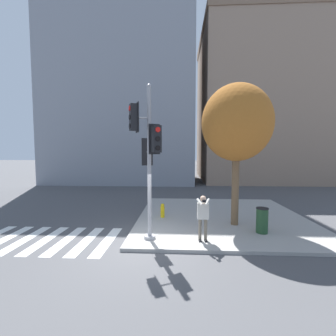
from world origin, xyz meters
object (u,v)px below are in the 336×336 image
traffic_signal_pole (147,150)px  street_tree (237,123)px  fire_hydrant (163,210)px  person_photographer (203,214)px  trash_bin (262,220)px

traffic_signal_pole → street_tree: size_ratio=0.92×
street_tree → fire_hydrant: 5.25m
street_tree → fire_hydrant: (-3.23, 0.91, -4.04)m
fire_hydrant → traffic_signal_pole: bearing=-97.1°
person_photographer → trash_bin: 2.61m
traffic_signal_pole → fire_hydrant: bearing=82.9°
fire_hydrant → trash_bin: bearing=-24.9°
person_photographer → street_tree: 4.19m
traffic_signal_pole → trash_bin: size_ratio=5.59×
street_tree → traffic_signal_pole: bearing=-152.9°
person_photographer → traffic_signal_pole: bearing=178.3°
traffic_signal_pole → trash_bin: 5.24m
traffic_signal_pole → street_tree: (3.57, 1.83, 1.14)m
traffic_signal_pole → fire_hydrant: 4.00m
trash_bin → traffic_signal_pole: bearing=-169.0°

